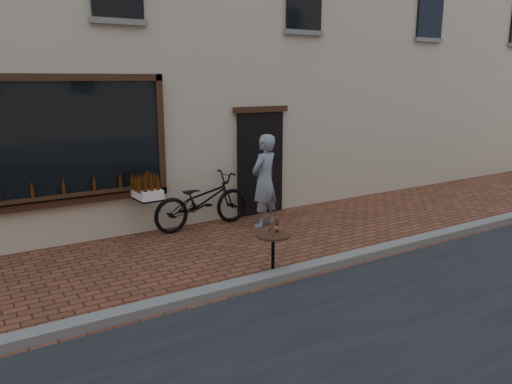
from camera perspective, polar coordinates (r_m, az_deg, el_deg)
ground at (r=7.24m, az=2.56°, el=-10.69°), size 90.00×90.00×0.00m
kerb at (r=7.37m, az=1.67°, el=-9.74°), size 90.00×0.25×0.12m
cargo_bicycle at (r=9.84m, az=-6.41°, el=-0.97°), size 2.46×0.84×1.16m
bistro_table at (r=7.42m, az=1.97°, el=-6.22°), size 0.51×0.51×0.88m
pedestrian at (r=9.83m, az=0.96°, el=1.29°), size 0.79×0.65×1.84m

